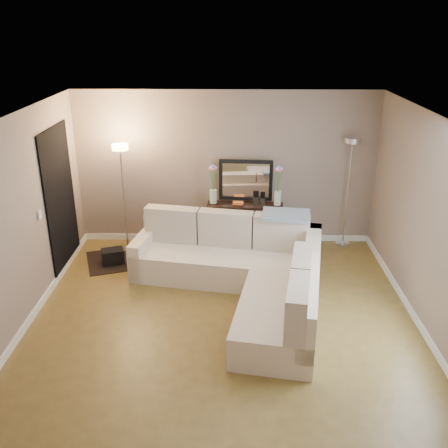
{
  "coord_description": "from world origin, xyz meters",
  "views": [
    {
      "loc": [
        0.11,
        -5.34,
        3.62
      ],
      "look_at": [
        0.0,
        0.8,
        1.1
      ],
      "focal_mm": 40.0,
      "sensor_mm": 36.0,
      "label": 1
    }
  ],
  "objects_px": {
    "console_table": "(240,223)",
    "floor_lamp_unlit": "(350,171)",
    "sectional_sofa": "(245,270)",
    "floor_lamp_lit": "(122,177)"
  },
  "relations": [
    {
      "from": "console_table",
      "to": "floor_lamp_unlit",
      "type": "distance_m",
      "value": 2.0
    },
    {
      "from": "sectional_sofa",
      "to": "floor_lamp_unlit",
      "type": "xyz_separation_m",
      "value": [
        1.73,
        1.69,
        0.97
      ]
    },
    {
      "from": "sectional_sofa",
      "to": "floor_lamp_lit",
      "type": "bearing_deg",
      "value": 144.32
    },
    {
      "from": "console_table",
      "to": "floor_lamp_lit",
      "type": "xyz_separation_m",
      "value": [
        -1.9,
        -0.17,
        0.84
      ]
    },
    {
      "from": "sectional_sofa",
      "to": "console_table",
      "type": "xyz_separation_m",
      "value": [
        -0.06,
        1.57,
        0.08
      ]
    },
    {
      "from": "sectional_sofa",
      "to": "console_table",
      "type": "distance_m",
      "value": 1.58
    },
    {
      "from": "console_table",
      "to": "floor_lamp_unlit",
      "type": "height_order",
      "value": "floor_lamp_unlit"
    },
    {
      "from": "floor_lamp_unlit",
      "to": "sectional_sofa",
      "type": "bearing_deg",
      "value": -135.76
    },
    {
      "from": "floor_lamp_lit",
      "to": "floor_lamp_unlit",
      "type": "xyz_separation_m",
      "value": [
        3.68,
        0.29,
        0.04
      ]
    },
    {
      "from": "console_table",
      "to": "floor_lamp_unlit",
      "type": "xyz_separation_m",
      "value": [
        1.79,
        0.11,
        0.89
      ]
    }
  ]
}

